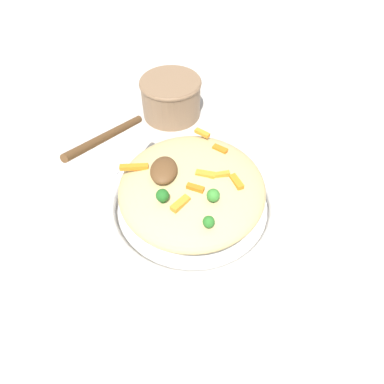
# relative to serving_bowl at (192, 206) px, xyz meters

# --- Properties ---
(ground_plane) EXTENTS (2.40, 2.40, 0.00)m
(ground_plane) POSITION_rel_serving_bowl_xyz_m (0.00, 0.00, -0.03)
(ground_plane) COLOR beige
(serving_bowl) EXTENTS (0.29, 0.29, 0.05)m
(serving_bowl) POSITION_rel_serving_bowl_xyz_m (0.00, 0.00, 0.00)
(serving_bowl) COLOR silver
(serving_bowl) RESTS_ON ground_plane
(pasta_mound) EXTENTS (0.24, 0.23, 0.06)m
(pasta_mound) POSITION_rel_serving_bowl_xyz_m (0.00, 0.00, 0.05)
(pasta_mound) COLOR #D1BA7A
(pasta_mound) RESTS_ON serving_bowl
(carrot_piece_0) EXTENTS (0.01, 0.04, 0.01)m
(carrot_piece_0) POSITION_rel_serving_bowl_xyz_m (0.01, 0.09, 0.07)
(carrot_piece_0) COLOR orange
(carrot_piece_0) RESTS_ON pasta_mound
(carrot_piece_1) EXTENTS (0.03, 0.03, 0.01)m
(carrot_piece_1) POSITION_rel_serving_bowl_xyz_m (-0.06, 0.01, 0.08)
(carrot_piece_1) COLOR orange
(carrot_piece_1) RESTS_ON pasta_mound
(carrot_piece_2) EXTENTS (0.02, 0.03, 0.01)m
(carrot_piece_2) POSITION_rel_serving_bowl_xyz_m (0.06, -0.04, 0.07)
(carrot_piece_2) COLOR orange
(carrot_piece_2) RESTS_ON pasta_mound
(carrot_piece_3) EXTENTS (0.02, 0.03, 0.01)m
(carrot_piece_3) POSITION_rel_serving_bowl_xyz_m (-0.03, -0.01, 0.08)
(carrot_piece_3) COLOR orange
(carrot_piece_3) RESTS_ON pasta_mound
(carrot_piece_4) EXTENTS (0.02, 0.03, 0.01)m
(carrot_piece_4) POSITION_rel_serving_bowl_xyz_m (0.10, -0.01, 0.07)
(carrot_piece_4) COLOR orange
(carrot_piece_4) RESTS_ON pasta_mound
(carrot_piece_5) EXTENTS (0.02, 0.03, 0.01)m
(carrot_piece_5) POSITION_rel_serving_bowl_xyz_m (-0.00, -0.02, 0.08)
(carrot_piece_5) COLOR orange
(carrot_piece_5) RESTS_ON pasta_mound
(carrot_piece_6) EXTENTS (0.03, 0.02, 0.01)m
(carrot_piece_6) POSITION_rel_serving_bowl_xyz_m (-0.01, -0.07, 0.07)
(carrot_piece_6) COLOR orange
(carrot_piece_6) RESTS_ON pasta_mound
(carrot_piece_7) EXTENTS (0.01, 0.03, 0.01)m
(carrot_piece_7) POSITION_rel_serving_bowl_xyz_m (-0.00, -0.04, 0.08)
(carrot_piece_7) COLOR orange
(carrot_piece_7) RESTS_ON pasta_mound
(broccoli_floret_0) EXTENTS (0.02, 0.02, 0.02)m
(broccoli_floret_0) POSITION_rel_serving_bowl_xyz_m (-0.09, -0.03, 0.08)
(broccoli_floret_0) COLOR #296820
(broccoli_floret_0) RESTS_ON pasta_mound
(broccoli_floret_1) EXTENTS (0.02, 0.02, 0.02)m
(broccoli_floret_1) POSITION_rel_serving_bowl_xyz_m (-0.05, 0.04, 0.09)
(broccoli_floret_1) COLOR #205B1C
(broccoli_floret_1) RESTS_ON pasta_mound
(broccoli_floret_2) EXTENTS (0.02, 0.02, 0.02)m
(broccoli_floret_2) POSITION_rel_serving_bowl_xyz_m (-0.05, -0.03, 0.08)
(broccoli_floret_2) COLOR #377928
(broccoli_floret_2) RESTS_ON pasta_mound
(serving_spoon) EXTENTS (0.18, 0.14, 0.08)m
(serving_spoon) POSITION_rel_serving_bowl_xyz_m (0.02, 0.08, 0.10)
(serving_spoon) COLOR brown
(serving_spoon) RESTS_ON pasta_mound
(companion_bowl) EXTENTS (0.13, 0.13, 0.08)m
(companion_bowl) POSITION_rel_serving_bowl_xyz_m (0.28, 0.06, 0.02)
(companion_bowl) COLOR #8C6B4C
(companion_bowl) RESTS_ON ground_plane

